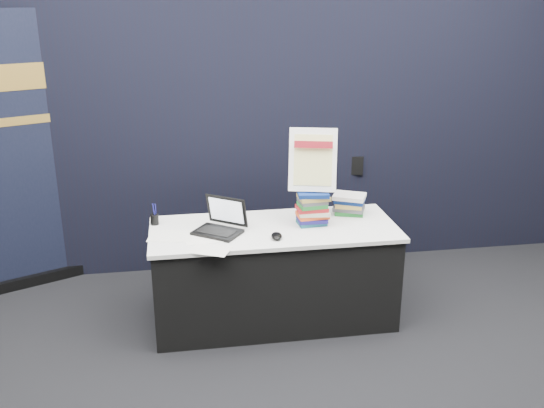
{
  "coord_description": "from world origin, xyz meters",
  "views": [
    {
      "loc": [
        -0.67,
        -3.5,
        2.38
      ],
      "look_at": [
        -0.01,
        0.55,
        0.93
      ],
      "focal_mm": 40.0,
      "sensor_mm": 36.0,
      "label": 1
    }
  ],
  "objects": [
    {
      "name": "display_table",
      "position": [
        0.0,
        0.55,
        0.38
      ],
      "size": [
        1.8,
        0.75,
        0.75
      ],
      "color": "black",
      "rests_on": "floor"
    },
    {
      "name": "drape_partition",
      "position": [
        0.0,
        1.6,
        1.2
      ],
      "size": [
        6.0,
        0.08,
        2.4
      ],
      "primitive_type": "cube",
      "color": "black",
      "rests_on": "floor"
    },
    {
      "name": "laptop",
      "position": [
        -0.42,
        0.53,
        0.81
      ],
      "size": [
        0.39,
        0.41,
        0.24
      ],
      "rotation": [
        0.0,
        0.0,
        -0.62
      ],
      "color": "black",
      "rests_on": "display_table"
    },
    {
      "name": "info_sign",
      "position": [
        0.29,
        0.6,
        1.23
      ],
      "size": [
        0.37,
        0.21,
        0.47
      ],
      "rotation": [
        0.0,
        0.0,
        -0.25
      ],
      "color": "black",
      "rests_on": "book_stack_tall"
    },
    {
      "name": "pen_cup",
      "position": [
        -0.86,
        0.75,
        0.79
      ],
      "size": [
        0.07,
        0.07,
        0.08
      ],
      "primitive_type": "cylinder",
      "rotation": [
        0.0,
        0.0,
        0.08
      ],
      "color": "black",
      "rests_on": "display_table"
    },
    {
      "name": "mouse",
      "position": [
        -0.02,
        0.34,
        0.77
      ],
      "size": [
        0.09,
        0.13,
        0.04
      ],
      "primitive_type": "ellipsoid",
      "rotation": [
        0.0,
        0.0,
        -0.1
      ],
      "color": "black",
      "rests_on": "display_table"
    },
    {
      "name": "stacking_chair",
      "position": [
        0.78,
        1.44,
        0.54
      ],
      "size": [
        0.55,
        0.56,
        0.98
      ],
      "rotation": [
        0.0,
        0.0,
        -0.31
      ],
      "color": "black",
      "rests_on": "floor"
    },
    {
      "name": "wall_back",
      "position": [
        0.0,
        4.0,
        1.75
      ],
      "size": [
        8.0,
        0.02,
        3.5
      ],
      "primitive_type": "cube",
      "color": "#A4A29B",
      "rests_on": "floor"
    },
    {
      "name": "brochure_left",
      "position": [
        -0.74,
        0.5,
        0.75
      ],
      "size": [
        0.34,
        0.27,
        0.0
      ],
      "primitive_type": "cube",
      "rotation": [
        0.0,
        0.0,
        -0.17
      ],
      "color": "white",
      "rests_on": "display_table"
    },
    {
      "name": "brochure_mid",
      "position": [
        -0.48,
        0.22,
        0.75
      ],
      "size": [
        0.31,
        0.28,
        0.0
      ],
      "primitive_type": "cube",
      "rotation": [
        0.0,
        0.0,
        -0.43
      ],
      "color": "white",
      "rests_on": "display_table"
    },
    {
      "name": "book_stack_short",
      "position": [
        0.63,
        0.74,
        0.83
      ],
      "size": [
        0.27,
        0.24,
        0.16
      ],
      "rotation": [
        0.0,
        0.0,
        -0.4
      ],
      "color": "#1D6D29",
      "rests_on": "display_table"
    },
    {
      "name": "brochure_right",
      "position": [
        -0.5,
        0.42,
        0.75
      ],
      "size": [
        0.31,
        0.24,
        0.0
      ],
      "primitive_type": "cube",
      "rotation": [
        0.0,
        0.0,
        0.09
      ],
      "color": "white",
      "rests_on": "display_table"
    },
    {
      "name": "pullup_banner",
      "position": [
        -1.85,
        1.5,
        1.0
      ],
      "size": [
        0.92,
        0.48,
        2.26
      ],
      "rotation": [
        0.0,
        0.0,
        0.42
      ],
      "color": "black",
      "rests_on": "floor"
    },
    {
      "name": "book_stack_tall",
      "position": [
        0.29,
        0.57,
        0.88
      ],
      "size": [
        0.21,
        0.16,
        0.25
      ],
      "rotation": [
        0.0,
        0.0,
        -0.01
      ],
      "color": "#184D5B",
      "rests_on": "display_table"
    },
    {
      "name": "floor",
      "position": [
        0.0,
        0.0,
        0.0
      ],
      "size": [
        8.0,
        8.0,
        0.0
      ],
      "primitive_type": "plane",
      "color": "black",
      "rests_on": "ground"
    }
  ]
}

